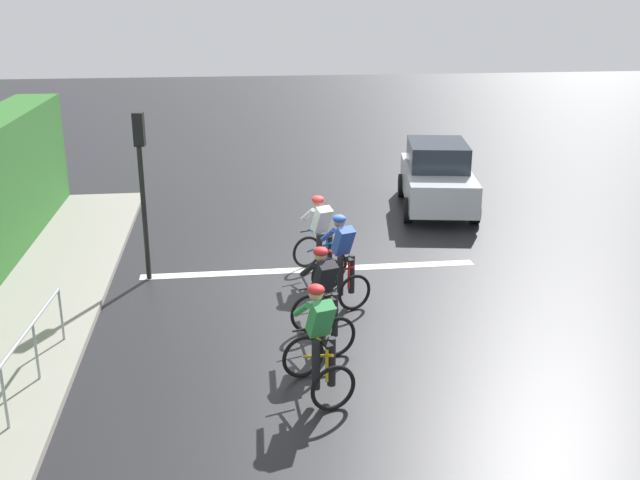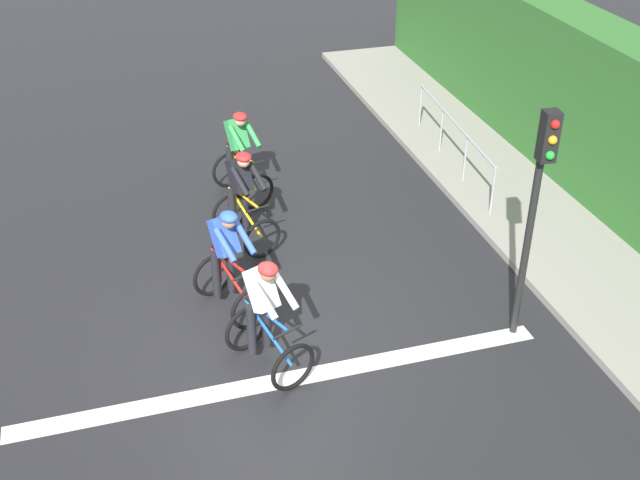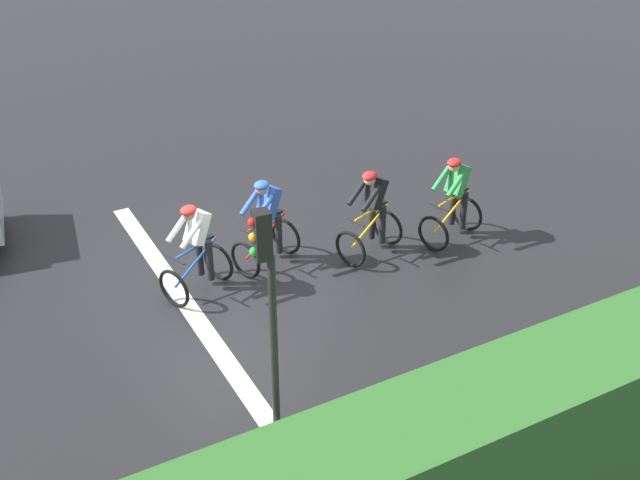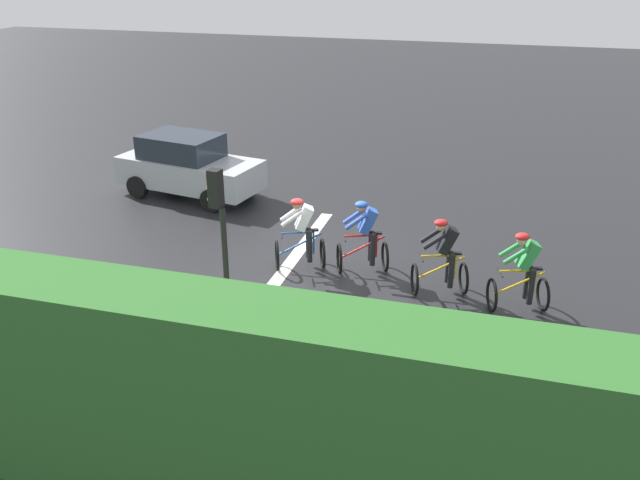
# 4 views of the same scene
# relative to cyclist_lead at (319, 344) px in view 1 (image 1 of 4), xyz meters

# --- Properties ---
(ground_plane) EXTENTS (80.00, 80.00, 0.00)m
(ground_plane) POSITION_rel_cyclist_lead_xyz_m (-0.46, -4.26, -0.80)
(ground_plane) COLOR black
(sidewalk_kerb) EXTENTS (2.80, 18.42, 0.12)m
(sidewalk_kerb) POSITION_rel_cyclist_lead_xyz_m (4.98, -2.26, -0.74)
(sidewalk_kerb) COLOR gray
(sidewalk_kerb) RESTS_ON ground
(road_marking_stop_line) EXTENTS (7.00, 0.30, 0.01)m
(road_marking_stop_line) POSITION_rel_cyclist_lead_xyz_m (-0.46, -5.03, -0.79)
(road_marking_stop_line) COLOR silver
(road_marking_stop_line) RESTS_ON ground
(cyclist_lead) EXTENTS (0.98, 1.24, 1.66)m
(cyclist_lead) POSITION_rel_cyclist_lead_xyz_m (0.00, 0.00, 0.00)
(cyclist_lead) COLOR black
(cyclist_lead) RESTS_ON ground
(cyclist_second) EXTENTS (0.99, 1.24, 1.66)m
(cyclist_second) POSITION_rel_cyclist_lead_xyz_m (-0.27, -1.57, 0.00)
(cyclist_second) COLOR black
(cyclist_second) RESTS_ON ground
(cyclist_mid) EXTENTS (1.03, 1.25, 1.66)m
(cyclist_mid) POSITION_rel_cyclist_lead_xyz_m (-0.84, -3.32, 0.00)
(cyclist_mid) COLOR black
(cyclist_mid) RESTS_ON ground
(cyclist_fourth) EXTENTS (1.05, 1.26, 1.66)m
(cyclist_fourth) POSITION_rel_cyclist_lead_xyz_m (-0.62, -4.69, 0.00)
(cyclist_fourth) COLOR black
(cyclist_fourth) RESTS_ON ground
(car_silver) EXTENTS (2.41, 4.33, 1.76)m
(car_silver) POSITION_rel_cyclist_lead_xyz_m (-4.34, -9.27, 0.08)
(car_silver) COLOR #B7BCC1
(car_silver) RESTS_ON ground
(traffic_light_near_crossing) EXTENTS (0.22, 0.31, 3.34)m
(traffic_light_near_crossing) POSITION_rel_cyclist_lead_xyz_m (2.84, -5.01, 1.43)
(traffic_light_near_crossing) COLOR black
(traffic_light_near_crossing) RESTS_ON ground
(pedestrian_railing_kerbside) EXTENTS (0.33, 3.91, 1.03)m
(pedestrian_railing_kerbside) POSITION_rel_cyclist_lead_xyz_m (4.08, -0.11, 0.00)
(pedestrian_railing_kerbside) COLOR #999EA3
(pedestrian_railing_kerbside) RESTS_ON ground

